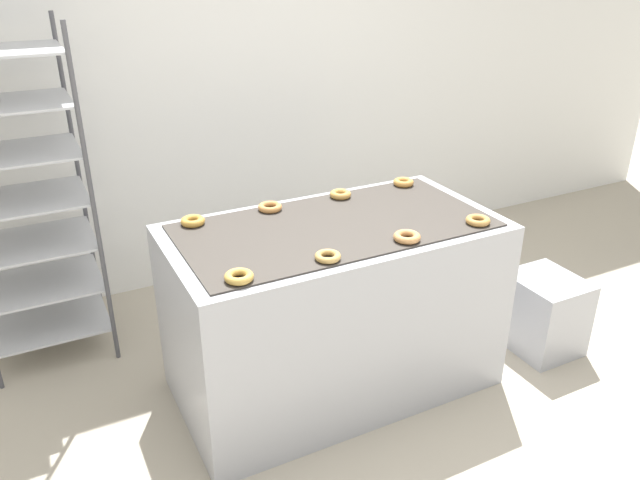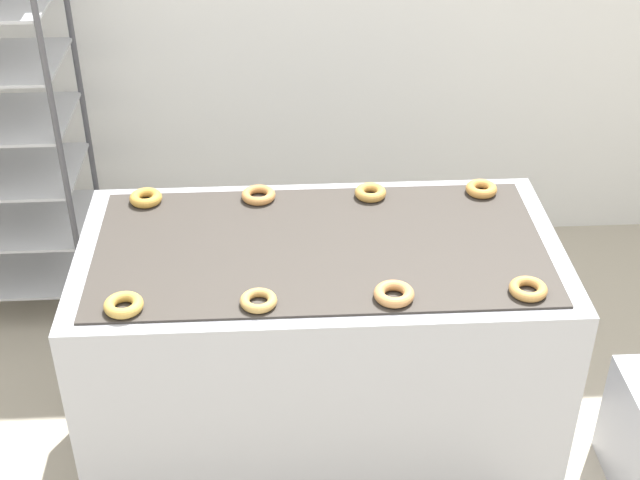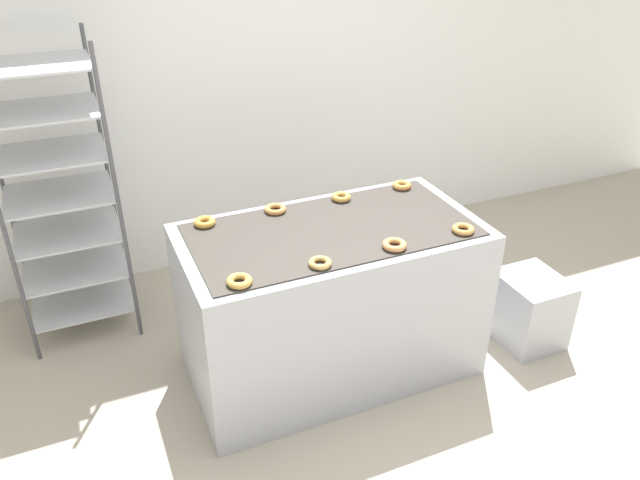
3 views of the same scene
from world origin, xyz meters
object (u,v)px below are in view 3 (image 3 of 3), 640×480
at_px(donut_far_midleft, 275,209).
at_px(donut_far_midright, 341,197).
at_px(donut_near_left, 239,281).
at_px(donut_far_left, 205,222).
at_px(glaze_bin, 529,310).
at_px(donut_near_midleft, 320,263).
at_px(donut_far_right, 402,185).
at_px(fryer_machine, 331,302).
at_px(donut_near_midright, 394,245).
at_px(baking_rack_cart, 59,194).
at_px(donut_near_right, 463,229).

relative_size(donut_far_midleft, donut_far_midright, 1.07).
height_order(donut_near_left, donut_far_left, donut_far_left).
bearing_deg(donut_far_left, glaze_bin, -17.15).
relative_size(donut_near_left, donut_far_midright, 1.05).
bearing_deg(donut_near_midleft, donut_far_midright, 57.09).
height_order(donut_near_midleft, donut_far_right, donut_far_right).
bearing_deg(donut_far_right, fryer_machine, -152.66).
relative_size(glaze_bin, donut_near_left, 3.77).
relative_size(donut_near_left, donut_near_midright, 0.96).
bearing_deg(baking_rack_cart, donut_near_left, -62.37).
distance_m(donut_near_left, donut_far_right, 1.30).
distance_m(baking_rack_cart, donut_near_midleft, 1.65).
height_order(donut_near_midright, donut_far_left, donut_far_left).
relative_size(fryer_machine, donut_far_right, 14.20).
bearing_deg(fryer_machine, donut_far_left, 152.63).
bearing_deg(glaze_bin, donut_far_midright, 151.53).
bearing_deg(donut_far_right, donut_near_right, -88.40).
height_order(donut_near_right, donut_far_left, donut_far_left).
relative_size(glaze_bin, donut_far_left, 3.87).
xyz_separation_m(baking_rack_cart, donut_far_midright, (1.43, -0.68, 0.01)).
distance_m(donut_near_right, donut_far_midright, 0.71).
relative_size(donut_near_midleft, donut_far_left, 0.97).
bearing_deg(donut_far_left, donut_near_midright, -37.21).
relative_size(baking_rack_cart, donut_near_left, 15.47).
height_order(donut_near_left, donut_far_midleft, donut_near_left).
height_order(baking_rack_cart, donut_far_midleft, baking_rack_cart).
relative_size(donut_near_midright, donut_near_right, 1.05).
xyz_separation_m(donut_near_midright, donut_far_midright, (-0.01, 0.58, 0.00)).
bearing_deg(donut_far_left, fryer_machine, -27.37).
xyz_separation_m(baking_rack_cart, donut_near_midright, (1.44, -1.26, 0.01)).
distance_m(donut_near_midright, donut_near_right, 0.39).
xyz_separation_m(donut_near_midleft, donut_far_midright, (0.38, 0.59, 0.00)).
bearing_deg(baking_rack_cart, donut_far_midleft, -32.69).
distance_m(glaze_bin, donut_near_left, 1.89).
height_order(donut_near_left, donut_near_right, donut_near_left).
bearing_deg(fryer_machine, glaze_bin, -11.64).
distance_m(donut_near_midright, donut_far_midleft, 0.71).
xyz_separation_m(fryer_machine, donut_near_right, (0.59, -0.29, 0.46)).
distance_m(donut_far_left, donut_far_midleft, 0.38).
distance_m(donut_near_midright, donut_far_midright, 0.58).
bearing_deg(fryer_machine, donut_near_left, -152.49).
xyz_separation_m(fryer_machine, donut_far_midleft, (-0.20, 0.30, 0.46)).
relative_size(glaze_bin, donut_near_right, 3.81).
bearing_deg(donut_far_right, donut_far_left, 179.92).
height_order(glaze_bin, donut_near_midright, donut_near_midright).
relative_size(baking_rack_cart, donut_near_midleft, 16.34).
bearing_deg(donut_far_midright, donut_near_right, -55.23).
xyz_separation_m(donut_near_midleft, donut_near_midright, (0.39, 0.01, 0.00)).
xyz_separation_m(donut_near_left, donut_far_left, (-0.00, 0.60, 0.00)).
bearing_deg(donut_far_midright, donut_far_left, 179.59).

